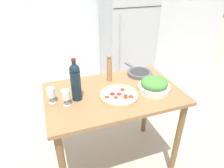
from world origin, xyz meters
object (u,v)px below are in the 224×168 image
at_px(wine_glass_near, 66,96).
at_px(pepper_mill, 109,68).
at_px(wine_glass_far, 51,93).
at_px(salad_bowl, 154,85).
at_px(cast_iron_skillet, 139,73).
at_px(refrigerator, 128,31).
at_px(wine_bottle, 76,81).
at_px(homemade_pizza, 119,95).

distance_m(wine_glass_near, pepper_mill, 0.52).
height_order(wine_glass_far, salad_bowl, wine_glass_far).
xyz_separation_m(wine_glass_near, salad_bowl, (0.76, -0.03, -0.03)).
bearing_deg(cast_iron_skillet, wine_glass_near, -159.78).
bearing_deg(refrigerator, wine_bottle, -125.47).
height_order(salad_bowl, cast_iron_skillet, salad_bowl).
height_order(refrigerator, salad_bowl, refrigerator).
bearing_deg(salad_bowl, pepper_mill, 135.32).
bearing_deg(refrigerator, cast_iron_skillet, -108.62).
height_order(refrigerator, homemade_pizza, refrigerator).
xyz_separation_m(pepper_mill, salad_bowl, (0.31, -0.31, -0.07)).
height_order(wine_glass_near, homemade_pizza, wine_glass_near).
distance_m(wine_bottle, pepper_mill, 0.41).
height_order(pepper_mill, homemade_pizza, pepper_mill).
bearing_deg(refrigerator, salad_bowl, -105.88).
distance_m(wine_glass_near, cast_iron_skillet, 0.83).
height_order(wine_glass_far, pepper_mill, pepper_mill).
height_order(wine_bottle, pepper_mill, wine_bottle).
bearing_deg(homemade_pizza, wine_glass_near, 176.16).
height_order(pepper_mill, cast_iron_skillet, pepper_mill).
relative_size(wine_glass_far, cast_iron_skillet, 0.34).
relative_size(refrigerator, homemade_pizza, 5.82).
bearing_deg(salad_bowl, homemade_pizza, 179.15).
bearing_deg(cast_iron_skillet, pepper_mill, -177.75).
distance_m(refrigerator, wine_bottle, 1.98).
xyz_separation_m(refrigerator, wine_bottle, (-1.15, -1.61, 0.11)).
relative_size(homemade_pizza, cast_iron_skillet, 0.82).
height_order(wine_glass_near, wine_glass_far, same).
distance_m(wine_glass_near, wine_glass_far, 0.13).
bearing_deg(wine_bottle, cast_iron_skillet, 18.16).
bearing_deg(pepper_mill, wine_glass_near, -148.64).
bearing_deg(pepper_mill, wine_bottle, -149.23).
relative_size(salad_bowl, homemade_pizza, 0.86).
height_order(wine_bottle, wine_glass_far, wine_bottle).
xyz_separation_m(refrigerator, homemade_pizza, (-0.81, -1.70, -0.04)).
relative_size(refrigerator, salad_bowl, 6.77).
distance_m(pepper_mill, homemade_pizza, 0.32).
bearing_deg(pepper_mill, wine_glass_far, -160.18).
distance_m(refrigerator, pepper_mill, 1.61).
bearing_deg(cast_iron_skillet, homemade_pizza, -137.81).
relative_size(wine_glass_far, homemade_pizza, 0.42).
distance_m(homemade_pizza, cast_iron_skillet, 0.47).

